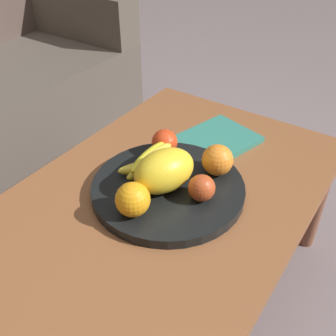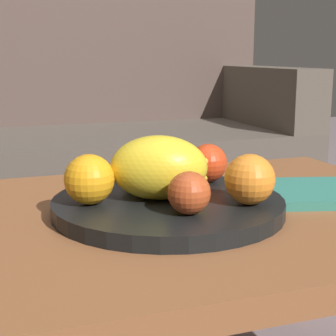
{
  "view_description": "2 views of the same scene",
  "coord_description": "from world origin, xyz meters",
  "views": [
    {
      "loc": [
        -0.57,
        -0.43,
        1.06
      ],
      "look_at": [
        0.06,
        -0.01,
        0.49
      ],
      "focal_mm": 42.54,
      "sensor_mm": 36.0,
      "label": 1
    },
    {
      "loc": [
        -0.22,
        -0.8,
        0.67
      ],
      "look_at": [
        0.06,
        -0.01,
        0.49
      ],
      "focal_mm": 57.14,
      "sensor_mm": 36.0,
      "label": 2
    }
  ],
  "objects": [
    {
      "name": "orange_left",
      "position": [
        0.17,
        -0.08,
        0.48
      ],
      "size": [
        0.08,
        0.08,
        0.08
      ],
      "primitive_type": "sphere",
      "color": "orange",
      "rests_on": "fruit_bowl"
    },
    {
      "name": "magazine",
      "position": [
        0.31,
        0.01,
        0.42
      ],
      "size": [
        0.29,
        0.24,
        0.02
      ],
      "primitive_type": "cube",
      "rotation": [
        0.0,
        0.0,
        -0.28
      ],
      "color": "#307B6D",
      "rests_on": "coffee_table"
    },
    {
      "name": "melon_large_front",
      "position": [
        0.04,
        -0.01,
        0.49
      ],
      "size": [
        0.18,
        0.15,
        0.1
      ],
      "primitive_type": "ellipsoid",
      "rotation": [
        0.0,
        0.0,
        -0.36
      ],
      "color": "yellow",
      "rests_on": "fruit_bowl"
    },
    {
      "name": "fruit_bowl",
      "position": [
        0.06,
        -0.01,
        0.43
      ],
      "size": [
        0.38,
        0.38,
        0.03
      ],
      "primitive_type": "cylinder",
      "color": "black",
      "rests_on": "coffee_table"
    },
    {
      "name": "couch",
      "position": [
        0.05,
        1.12,
        0.3
      ],
      "size": [
        1.7,
        0.7,
        0.9
      ],
      "color": "#4E463D",
      "rests_on": "ground_plane"
    },
    {
      "name": "coffee_table",
      "position": [
        0.0,
        0.0,
        0.37
      ],
      "size": [
        1.1,
        0.66,
        0.42
      ],
      "color": "brown",
      "rests_on": "ground_plane"
    },
    {
      "name": "apple_left",
      "position": [
        0.06,
        -0.1,
        0.47
      ],
      "size": [
        0.06,
        0.06,
        0.06
      ],
      "primitive_type": "sphere",
      "color": "#B5461F",
      "rests_on": "fruit_bowl"
    },
    {
      "name": "banana_bunch",
      "position": [
        0.07,
        0.06,
        0.47
      ],
      "size": [
        0.16,
        0.13,
        0.06
      ],
      "color": "gold",
      "rests_on": "fruit_bowl"
    },
    {
      "name": "orange_front",
      "position": [
        -0.07,
        -0.0,
        0.48
      ],
      "size": [
        0.08,
        0.08,
        0.08
      ],
      "primitive_type": "sphere",
      "color": "orange",
      "rests_on": "fruit_bowl"
    },
    {
      "name": "apple_front",
      "position": [
        0.17,
        0.08,
        0.48
      ],
      "size": [
        0.07,
        0.07,
        0.07
      ],
      "primitive_type": "sphere",
      "color": "red",
      "rests_on": "fruit_bowl"
    }
  ]
}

